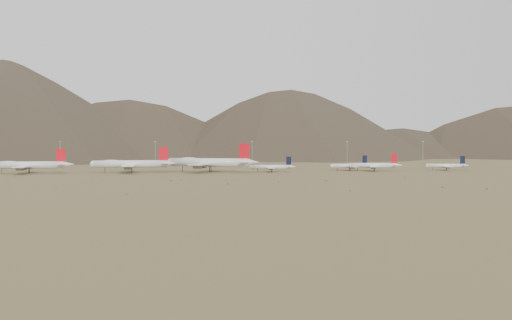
{
  "coord_description": "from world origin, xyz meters",
  "views": [
    {
      "loc": [
        -22.15,
        -443.5,
        24.24
      ],
      "look_at": [
        29.77,
        30.0,
        9.69
      ],
      "focal_mm": 40.0,
      "sensor_mm": 36.0,
      "label": 1
    }
  ],
  "objects": [
    {
      "name": "widebody_west",
      "position": [
        -151.45,
        19.5,
        6.75
      ],
      "size": [
        65.94,
        50.62,
        19.57
      ],
      "rotation": [
        0.0,
        0.0,
        0.04
      ],
      "color": "white",
      "rests_on": "ground"
    },
    {
      "name": "mountain_ridge",
      "position": [
        0.0,
        900.0,
        150.0
      ],
      "size": [
        4400.0,
        1000.0,
        300.0
      ],
      "color": "brown",
      "rests_on": "ground"
    },
    {
      "name": "ground",
      "position": [
        0.0,
        0.0,
        0.0
      ],
      "size": [
        3000.0,
        3000.0,
        0.0
      ],
      "primitive_type": "plane",
      "color": "olive",
      "rests_on": "ground"
    },
    {
      "name": "narrowbody_a",
      "position": [
        42.44,
        22.4,
        4.1
      ],
      "size": [
        38.31,
        27.53,
        12.63
      ],
      "rotation": [
        0.0,
        0.0,
        -0.06
      ],
      "color": "white",
      "rests_on": "ground"
    },
    {
      "name": "narrowbody_b",
      "position": [
        112.87,
        37.85,
        4.24
      ],
      "size": [
        39.03,
        28.65,
        13.05
      ],
      "rotation": [
        0.0,
        0.0,
        0.21
      ],
      "color": "white",
      "rests_on": "ground"
    },
    {
      "name": "mast_east",
      "position": [
        137.08,
        136.27,
        14.2
      ],
      "size": [
        2.0,
        0.6,
        25.7
      ],
      "color": "gray",
      "rests_on": "ground"
    },
    {
      "name": "narrowbody_c",
      "position": [
        130.86,
        25.85,
        4.88
      ],
      "size": [
        44.94,
        32.98,
        15.03
      ],
      "rotation": [
        0.0,
        0.0,
        -0.21
      ],
      "color": "white",
      "rests_on": "ground"
    },
    {
      "name": "mast_far_west",
      "position": [
        -150.39,
        123.75,
        14.2
      ],
      "size": [
        2.0,
        0.6,
        25.7
      ],
      "color": "gray",
      "rests_on": "ground"
    },
    {
      "name": "widebody_centre",
      "position": [
        -72.75,
        25.18,
        7.09
      ],
      "size": [
        69.22,
        53.29,
        20.55
      ],
      "rotation": [
        0.0,
        0.0,
        0.06
      ],
      "color": "white",
      "rests_on": "ground"
    },
    {
      "name": "mast_west",
      "position": [
        -59.69,
        124.54,
        14.2
      ],
      "size": [
        2.0,
        0.6,
        25.7
      ],
      "color": "gray",
      "rests_on": "ground"
    },
    {
      "name": "control_tower",
      "position": [
        30.0,
        120.0,
        5.32
      ],
      "size": [
        8.0,
        8.0,
        12.0
      ],
      "color": "tan",
      "rests_on": "ground"
    },
    {
      "name": "widebody_east",
      "position": [
        -9.52,
        24.54,
        8.12
      ],
      "size": [
        75.49,
        60.38,
        23.56
      ],
      "rotation": [
        0.0,
        0.0,
        -0.36
      ],
      "color": "white",
      "rests_on": "ground"
    },
    {
      "name": "mast_far_east",
      "position": [
        216.91,
        130.78,
        14.2
      ],
      "size": [
        2.0,
        0.6,
        25.7
      ],
      "color": "gray",
      "rests_on": "ground"
    },
    {
      "name": "desert_scrub",
      "position": [
        -13.03,
        -108.8,
        0.35
      ],
      "size": [
        365.48,
        156.5,
        0.89
      ],
      "color": "olive",
      "rests_on": "ground"
    },
    {
      "name": "narrowbody_d",
      "position": [
        197.77,
        32.2,
        4.11
      ],
      "size": [
        38.26,
        27.72,
        12.65
      ],
      "rotation": [
        0.0,
        0.0,
        -0.12
      ],
      "color": "white",
      "rests_on": "ground"
    },
    {
      "name": "mast_centre",
      "position": [
        34.34,
        105.63,
        14.2
      ],
      "size": [
        2.0,
        0.6,
        25.7
      ],
      "color": "gray",
      "rests_on": "ground"
    }
  ]
}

